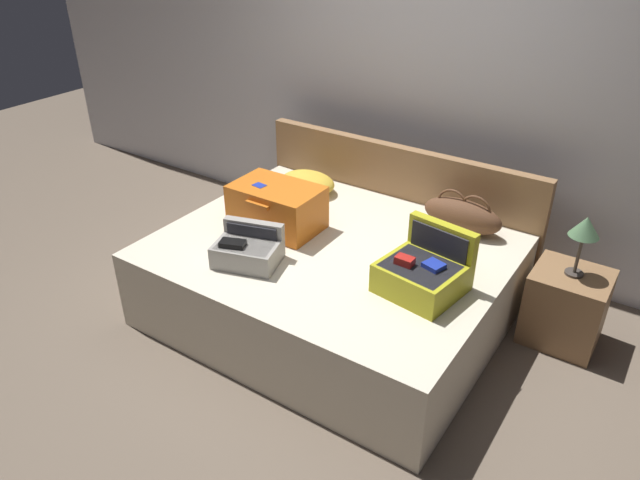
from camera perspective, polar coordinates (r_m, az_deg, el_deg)
name	(u,v)px	position (r m, az deg, el deg)	size (l,w,h in m)	color
ground_plane	(295,346)	(3.73, -2.38, -10.15)	(12.00, 12.00, 0.00)	#6B5B4C
back_wall	(428,78)	(4.43, 10.33, 15.08)	(8.00, 0.10, 2.60)	silver
bed	(331,281)	(3.84, 1.05, -3.93)	(2.10, 1.68, 0.53)	beige
headboard	(396,204)	(4.41, 7.32, 3.43)	(2.14, 0.08, 0.90)	olive
hard_case_large	(277,206)	(3.86, -4.17, 3.26)	(0.57, 0.40, 0.29)	#D16619
hard_case_medium	(423,272)	(3.28, 9.91, -3.08)	(0.47, 0.46, 0.35)	gold
hard_case_small	(247,250)	(3.51, -7.00, -0.97)	(0.43, 0.37, 0.22)	gray
duffel_bag	(462,215)	(3.93, 13.54, 2.34)	(0.54, 0.22, 0.27)	brown
pillow_near_headboard	(308,182)	(4.37, -1.19, 5.56)	(0.42, 0.32, 0.14)	gold
nightstand	(565,307)	(3.94, 22.53, -5.96)	(0.44, 0.40, 0.48)	olive
table_lamp	(585,230)	(3.67, 24.14, 0.93)	(0.17, 0.17, 0.38)	#3F3833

